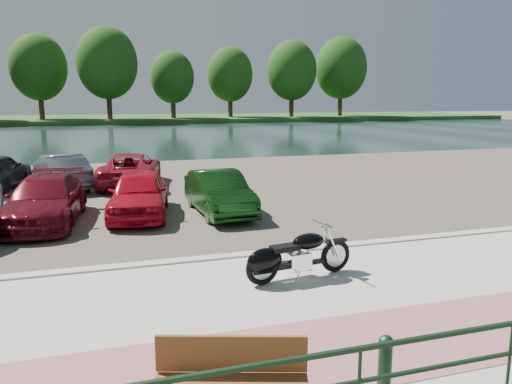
# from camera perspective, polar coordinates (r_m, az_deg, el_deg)

# --- Properties ---
(ground) EXTENTS (200.00, 200.00, 0.00)m
(ground) POSITION_cam_1_polar(r_m,az_deg,el_deg) (10.09, 10.55, -10.20)
(ground) COLOR #595447
(ground) RESTS_ON ground
(promenade) EXTENTS (60.00, 6.00, 0.10)m
(promenade) POSITION_cam_1_polar(r_m,az_deg,el_deg) (9.26, 13.50, -11.93)
(promenade) COLOR #B8B5AD
(promenade) RESTS_ON ground
(pink_path) EXTENTS (60.00, 2.00, 0.01)m
(pink_path) POSITION_cam_1_polar(r_m,az_deg,el_deg) (8.11, 19.11, -15.21)
(pink_path) COLOR #9D585E
(pink_path) RESTS_ON promenade
(kerb) EXTENTS (60.00, 0.30, 0.14)m
(kerb) POSITION_cam_1_polar(r_m,az_deg,el_deg) (11.77, 6.00, -6.64)
(kerb) COLOR #B8B5AD
(kerb) RESTS_ON ground
(parking_lot) EXTENTS (60.00, 18.00, 0.04)m
(parking_lot) POSITION_cam_1_polar(r_m,az_deg,el_deg) (20.13, -4.17, 0.56)
(parking_lot) COLOR #474039
(parking_lot) RESTS_ON ground
(river) EXTENTS (120.00, 40.00, 0.00)m
(river) POSITION_cam_1_polar(r_m,az_deg,el_deg) (48.63, -12.08, 6.32)
(river) COLOR #192D2A
(river) RESTS_ON ground
(far_bank) EXTENTS (120.00, 24.00, 0.60)m
(far_bank) POSITION_cam_1_polar(r_m,az_deg,el_deg) (80.48, -14.28, 8.11)
(far_bank) COLOR #214117
(far_bank) RESTS_ON ground
(railing) EXTENTS (24.04, 0.05, 0.90)m
(railing) POSITION_cam_1_polar(r_m,az_deg,el_deg) (6.81, 27.18, -14.69)
(railing) COLOR #16331E
(railing) RESTS_ON promenade
(bollards) EXTENTS (10.68, 0.18, 0.81)m
(bollards) POSITION_cam_1_polar(r_m,az_deg,el_deg) (6.19, 13.13, -18.93)
(bollards) COLOR #16331E
(bollards) RESTS_ON promenade
(far_trees) EXTENTS (70.25, 10.68, 12.52)m
(far_trees) POSITION_cam_1_polar(r_m,az_deg,el_deg) (74.71, -10.83, 13.59)
(far_trees) COLOR #3D2716
(far_trees) RESTS_ON far_bank
(motorcycle) EXTENTS (2.32, 0.79, 1.05)m
(motorcycle) POSITION_cam_1_polar(r_m,az_deg,el_deg) (9.69, 3.94, -7.41)
(motorcycle) COLOR black
(motorcycle) RESTS_ON promenade
(park_bench) EXTENTS (1.85, 0.98, 0.72)m
(park_bench) POSITION_cam_1_polar(r_m,az_deg,el_deg) (6.19, -2.88, -19.85)
(park_bench) COLOR #5C3417
(park_bench) RESTS_ON promenade
(car_3) EXTENTS (2.34, 4.76, 1.33)m
(car_3) POSITION_cam_1_polar(r_m,az_deg,el_deg) (15.36, -22.96, -0.88)
(car_3) COLOR maroon
(car_3) RESTS_ON parking_lot
(car_4) EXTENTS (2.26, 4.30, 1.39)m
(car_4) POSITION_cam_1_polar(r_m,az_deg,el_deg) (15.38, -13.24, -0.16)
(car_4) COLOR #B70C21
(car_4) RESTS_ON parking_lot
(car_5) EXTENTS (1.55, 4.03, 1.31)m
(car_5) POSITION_cam_1_polar(r_m,az_deg,el_deg) (15.36, -4.24, -0.08)
(car_5) COLOR #0E330F
(car_5) RESTS_ON parking_lot
(car_9) EXTENTS (2.53, 4.36, 1.36)m
(car_9) POSITION_cam_1_polar(r_m,az_deg,el_deg) (21.05, -21.37, 2.22)
(car_9) COLOR slate
(car_9) RESTS_ON parking_lot
(car_10) EXTENTS (2.99, 5.11, 1.34)m
(car_10) POSITION_cam_1_polar(r_m,az_deg,el_deg) (20.87, -14.14, 2.54)
(car_10) COLOR maroon
(car_10) RESTS_ON parking_lot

